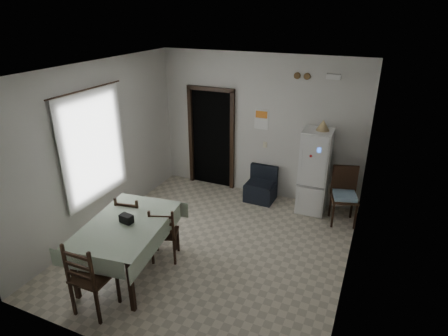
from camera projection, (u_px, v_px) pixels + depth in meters
ground at (212, 248)px, 6.20m from camera, size 4.50×4.50×0.00m
ceiling at (209, 70)px, 5.05m from camera, size 4.20×4.50×0.02m
wall_back at (259, 127)px, 7.51m from camera, size 4.20×0.02×2.90m
wall_front at (114, 250)px, 3.73m from camera, size 4.20×0.02×2.90m
wall_left at (100, 148)px, 6.40m from camera, size 0.02×4.50×2.90m
wall_right at (357, 194)px, 4.85m from camera, size 0.02×4.50×2.90m
doorway at (216, 136)px, 8.23m from camera, size 1.06×0.52×2.22m
window_recess at (89, 146)px, 6.21m from camera, size 0.10×1.20×1.60m
curtain at (94, 147)px, 6.17m from camera, size 0.02×1.45×1.85m
curtain_rod at (86, 90)px, 5.78m from camera, size 0.02×1.60×0.02m
calendar at (261, 119)px, 7.42m from camera, size 0.28×0.02×0.40m
calendar_image at (261, 115)px, 7.37m from camera, size 0.24×0.01×0.14m
light_switch at (265, 145)px, 7.59m from camera, size 0.08×0.02×0.12m
vent_left at (297, 76)px, 6.82m from camera, size 0.12×0.03×0.12m
vent_right at (307, 76)px, 6.75m from camera, size 0.12×0.03×0.12m
emergency_light at (334, 77)px, 6.55m from camera, size 0.25×0.07×0.09m
fridge at (314, 172)px, 7.04m from camera, size 0.54×0.54×1.64m
tan_cone at (323, 125)px, 6.68m from camera, size 0.25×0.25×0.19m
navy_seat at (261, 184)px, 7.61m from camera, size 0.58×0.57×0.69m
corner_chair at (344, 197)px, 6.73m from camera, size 0.56×0.56×1.06m
dining_table at (129, 248)px, 5.50m from camera, size 1.27×1.75×0.84m
black_bag at (126, 219)px, 5.32m from camera, size 0.20×0.14×0.12m
dining_chair_far_left at (134, 221)px, 6.07m from camera, size 0.49×0.49×0.97m
dining_chair_far_right at (165, 232)px, 5.80m from camera, size 0.52×0.52×0.93m
dining_chair_near_head at (93, 275)px, 4.75m from camera, size 0.48×0.48×1.09m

